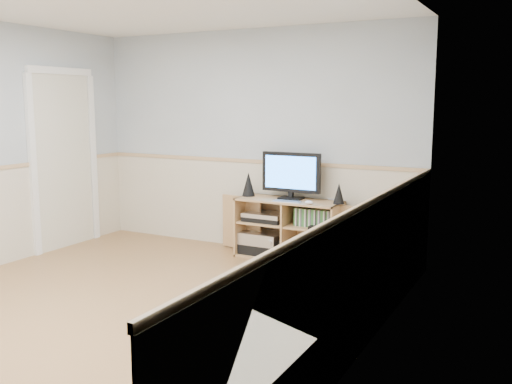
% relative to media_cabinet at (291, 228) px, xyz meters
% --- Properties ---
extents(room, '(4.04, 4.54, 2.54)m').
position_rel_media_cabinet_xyz_m(room, '(-0.64, -1.94, 0.88)').
color(room, '#A77B4A').
rests_on(room, ground).
extents(media_cabinet, '(1.78, 0.43, 0.65)m').
position_rel_media_cabinet_xyz_m(media_cabinet, '(0.00, 0.00, 0.00)').
color(media_cabinet, tan).
rests_on(media_cabinet, floor).
extents(monitor, '(0.67, 0.18, 0.51)m').
position_rel_media_cabinet_xyz_m(monitor, '(0.00, -0.00, 0.59)').
color(monitor, black).
rests_on(monitor, media_cabinet).
extents(speaker_left, '(0.14, 0.14, 0.27)m').
position_rel_media_cabinet_xyz_m(speaker_left, '(-0.51, -0.03, 0.45)').
color(speaker_left, black).
rests_on(speaker_left, media_cabinet).
extents(speaker_right, '(0.12, 0.12, 0.22)m').
position_rel_media_cabinet_xyz_m(speaker_right, '(0.55, -0.03, 0.43)').
color(speaker_right, black).
rests_on(speaker_right, media_cabinet).
extents(keyboard, '(0.31, 0.15, 0.01)m').
position_rel_media_cabinet_xyz_m(keyboard, '(0.04, -0.19, 0.32)').
color(keyboard, silver).
rests_on(keyboard, media_cabinet).
extents(mouse, '(0.11, 0.09, 0.04)m').
position_rel_media_cabinet_xyz_m(mouse, '(0.29, -0.19, 0.34)').
color(mouse, white).
rests_on(mouse, media_cabinet).
extents(av_components, '(0.52, 0.33, 0.47)m').
position_rel_media_cabinet_xyz_m(av_components, '(-0.31, -0.05, -0.11)').
color(av_components, black).
rests_on(av_components, media_cabinet).
extents(game_consoles, '(0.45, 0.30, 0.11)m').
position_rel_media_cabinet_xyz_m(game_consoles, '(0.29, -0.06, -0.26)').
color(game_consoles, white).
rests_on(game_consoles, media_cabinet).
extents(game_cases, '(0.42, 0.13, 0.19)m').
position_rel_media_cabinet_xyz_m(game_cases, '(0.31, -0.07, 0.15)').
color(game_cases, '#3F8C3F').
rests_on(game_cases, media_cabinet).
extents(wall_outlet, '(0.12, 0.03, 0.12)m').
position_rel_media_cabinet_xyz_m(wall_outlet, '(0.42, 0.17, 0.27)').
color(wall_outlet, white).
rests_on(wall_outlet, wall_back).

